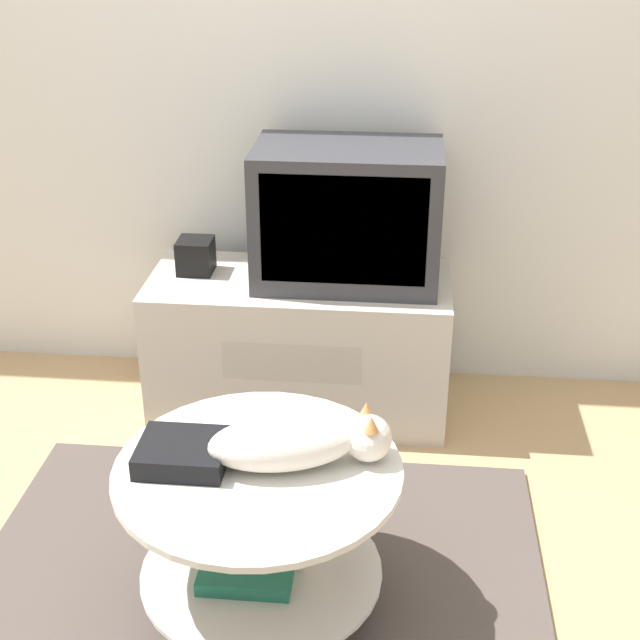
% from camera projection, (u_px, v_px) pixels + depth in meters
% --- Properties ---
extents(ground_plane, '(12.00, 12.00, 0.00)m').
position_uv_depth(ground_plane, '(247.00, 627.00, 2.23)').
color(ground_plane, tan).
extents(wall_back, '(8.00, 0.05, 2.60)m').
position_uv_depth(wall_back, '(305.00, 12.00, 2.88)').
color(wall_back, silver).
rests_on(wall_back, ground_plane).
extents(rug, '(1.52, 1.43, 0.02)m').
position_uv_depth(rug, '(247.00, 624.00, 2.23)').
color(rug, '#4C423D').
rests_on(rug, ground_plane).
extents(tv_stand, '(1.01, 0.45, 0.49)m').
position_uv_depth(tv_stand, '(300.00, 344.00, 3.07)').
color(tv_stand, beige).
rests_on(tv_stand, ground_plane).
extents(tv, '(0.60, 0.37, 0.45)m').
position_uv_depth(tv, '(347.00, 215.00, 2.87)').
color(tv, '#333338').
rests_on(tv, tv_stand).
extents(speaker, '(0.12, 0.12, 0.12)m').
position_uv_depth(speaker, '(196.00, 256.00, 3.00)').
color(speaker, black).
rests_on(speaker, tv_stand).
extents(coffee_table, '(0.69, 0.69, 0.43)m').
position_uv_depth(coffee_table, '(259.00, 522.00, 2.16)').
color(coffee_table, '#B2B2B7').
rests_on(coffee_table, rug).
extents(dvd_box, '(0.21, 0.18, 0.05)m').
position_uv_depth(dvd_box, '(183.00, 453.00, 2.09)').
color(dvd_box, black).
rests_on(dvd_box, coffee_table).
extents(cat, '(0.54, 0.23, 0.14)m').
position_uv_depth(cat, '(296.00, 442.00, 2.07)').
color(cat, silver).
rests_on(cat, coffee_table).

